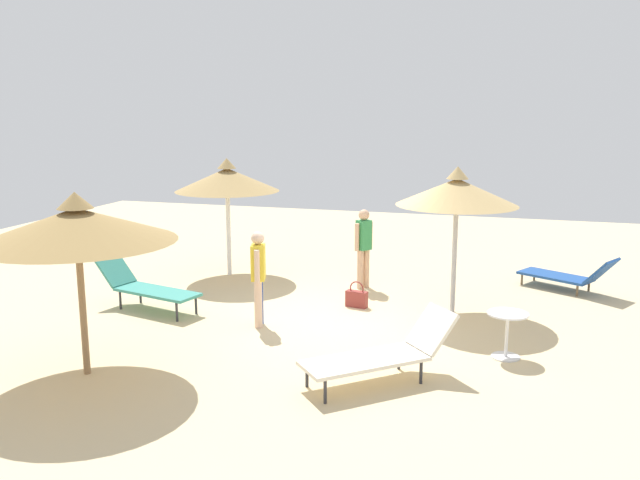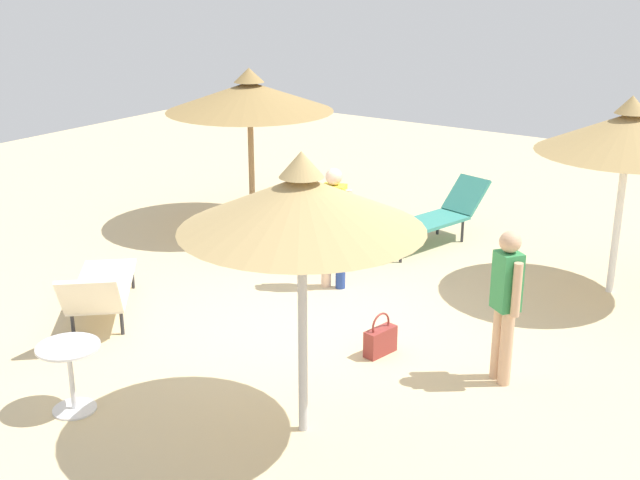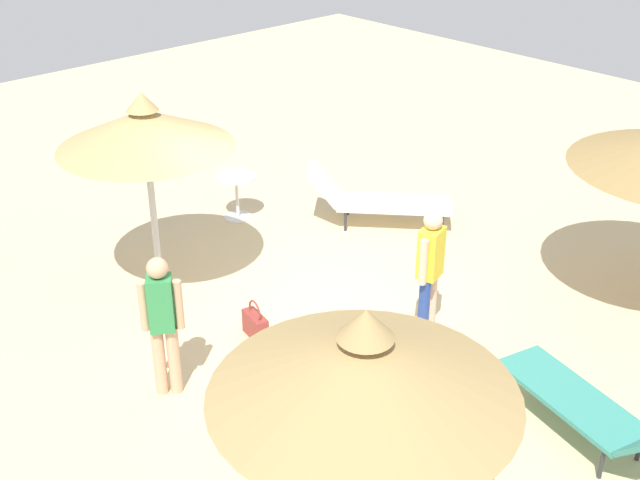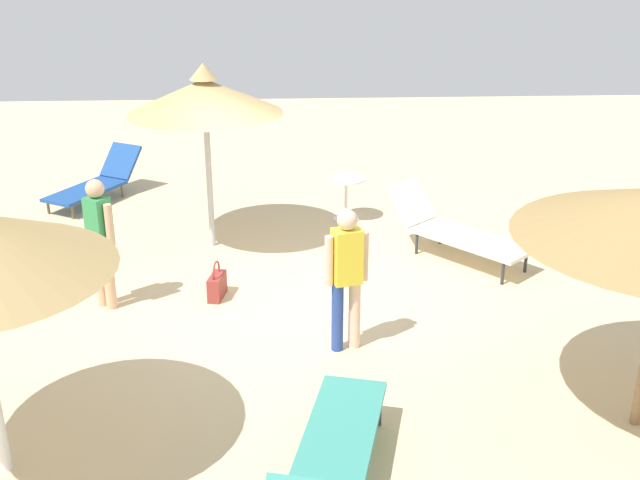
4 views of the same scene
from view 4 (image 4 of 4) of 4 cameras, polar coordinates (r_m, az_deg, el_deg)
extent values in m
cube|color=beige|center=(9.71, -2.42, -4.63)|extent=(24.00, 24.00, 0.10)
cylinder|color=#B2B2B7|center=(11.00, -8.15, 5.32)|extent=(0.08, 0.08, 2.36)
cone|color=tan|center=(10.76, -8.43, 10.36)|extent=(2.11, 2.11, 0.47)
cone|color=tan|center=(10.70, -8.53, 12.11)|extent=(0.38, 0.38, 0.22)
cube|color=teal|center=(6.72, 1.51, -13.86)|extent=(1.72, 0.97, 0.05)
cylinder|color=#2D2D33|center=(7.42, 0.52, -11.84)|extent=(0.04, 0.04, 0.34)
cylinder|color=#2D2D33|center=(7.35, 4.36, -12.23)|extent=(0.04, 0.04, 0.34)
cube|color=#1E478C|center=(13.38, -16.77, 3.46)|extent=(1.52, 1.22, 0.05)
cylinder|color=brown|center=(12.86, -17.63, 1.96)|extent=(0.04, 0.04, 0.23)
cylinder|color=brown|center=(13.21, -19.24, 2.28)|extent=(0.04, 0.04, 0.23)
cylinder|color=brown|center=(13.67, -14.26, 3.50)|extent=(0.04, 0.04, 0.23)
cylinder|color=brown|center=(14.00, -15.86, 3.77)|extent=(0.04, 0.04, 0.23)
cube|color=#1E478C|center=(13.95, -14.35, 5.61)|extent=(0.71, 0.76, 0.52)
cube|color=silver|center=(10.77, 10.96, 0.03)|extent=(1.69, 1.60, 0.05)
cylinder|color=#2D2D33|center=(10.71, 14.81, -1.50)|extent=(0.04, 0.04, 0.32)
cylinder|color=#2D2D33|center=(10.28, 13.21, -2.37)|extent=(0.04, 0.04, 0.32)
cylinder|color=#2D2D33|center=(11.42, 8.80, 0.49)|extent=(0.04, 0.04, 0.32)
cylinder|color=#2D2D33|center=(11.01, 7.08, -0.25)|extent=(0.04, 0.04, 0.32)
cube|color=silver|center=(11.24, 6.71, 2.80)|extent=(0.77, 0.79, 0.55)
cylinder|color=tan|center=(9.64, -15.15, -2.68)|extent=(0.13, 0.13, 0.80)
cylinder|color=tan|center=(9.74, -15.75, -2.46)|extent=(0.13, 0.13, 0.80)
cube|color=#338C4C|center=(9.43, -15.88, 1.29)|extent=(0.33, 0.33, 0.60)
sphere|color=tan|center=(9.30, -16.14, 3.63)|extent=(0.22, 0.22, 0.22)
cylinder|color=tan|center=(9.31, -15.15, 0.93)|extent=(0.09, 0.09, 0.55)
cylinder|color=tan|center=(9.57, -16.56, 1.34)|extent=(0.09, 0.09, 0.55)
cylinder|color=navy|center=(8.41, 1.28, -5.63)|extent=(0.13, 0.13, 0.79)
cylinder|color=beige|center=(8.47, 2.53, -5.43)|extent=(0.13, 0.13, 0.79)
cube|color=yellow|center=(8.14, 1.97, -1.19)|extent=(0.29, 0.35, 0.60)
sphere|color=beige|center=(7.99, 2.01, 1.48)|extent=(0.22, 0.22, 0.22)
cylinder|color=beige|center=(8.09, 0.66, -1.54)|extent=(0.09, 0.09, 0.55)
cylinder|color=beige|center=(8.22, 3.26, -1.18)|extent=(0.09, 0.09, 0.55)
cube|color=maroon|center=(9.75, -7.53, -3.38)|extent=(0.42, 0.23, 0.30)
torus|color=maroon|center=(9.67, -7.59, -2.31)|extent=(0.28, 0.08, 0.28)
cylinder|color=silver|center=(12.06, 1.94, 4.49)|extent=(0.60, 0.60, 0.02)
cylinder|color=silver|center=(12.16, 1.92, 2.96)|extent=(0.05, 0.05, 0.66)
cylinder|color=silver|center=(12.27, 1.90, 1.56)|extent=(0.42, 0.42, 0.02)
camera|label=1|loc=(15.59, 41.30, 14.25)|focal=37.20mm
camera|label=2|loc=(16.55, -21.27, 19.95)|focal=46.05mm
camera|label=3|loc=(6.32, -75.31, 17.07)|focal=46.01mm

